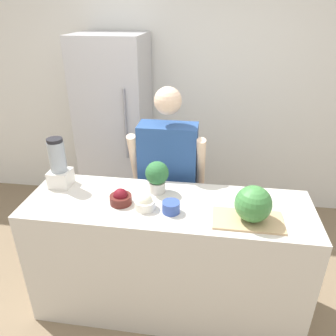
% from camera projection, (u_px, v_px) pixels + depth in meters
% --- Properties ---
extents(ground_plane, '(14.00, 14.00, 0.00)m').
position_uv_depth(ground_plane, '(161.00, 336.00, 2.34)').
color(ground_plane, '#7F6B51').
extents(wall_back, '(8.00, 0.06, 2.60)m').
position_uv_depth(wall_back, '(190.00, 91.00, 3.47)').
color(wall_back, white).
rests_on(wall_back, ground_plane).
extents(counter_island, '(1.93, 0.61, 0.93)m').
position_uv_depth(counter_island, '(167.00, 257.00, 2.40)').
color(counter_island, beige).
rests_on(counter_island, ground_plane).
extents(refrigerator, '(0.66, 0.65, 1.89)m').
position_uv_depth(refrigerator, '(116.00, 131.00, 3.40)').
color(refrigerator, '#B7B7BC').
rests_on(refrigerator, ground_plane).
extents(person, '(0.60, 0.26, 1.60)m').
position_uv_depth(person, '(168.00, 182.00, 2.70)').
color(person, gray).
rests_on(person, ground_plane).
extents(cutting_board, '(0.43, 0.23, 0.01)m').
position_uv_depth(cutting_board, '(248.00, 220.00, 2.01)').
color(cutting_board, tan).
rests_on(cutting_board, counter_island).
extents(watermelon, '(0.22, 0.22, 0.22)m').
position_uv_depth(watermelon, '(253.00, 204.00, 1.95)').
color(watermelon, '#3D7F3D').
rests_on(watermelon, cutting_board).
extents(bowl_cherries, '(0.15, 0.15, 0.11)m').
position_uv_depth(bowl_cherries, '(121.00, 198.00, 2.17)').
color(bowl_cherries, '#511E19').
rests_on(bowl_cherries, counter_island).
extents(bowl_cream, '(0.14, 0.14, 0.11)m').
position_uv_depth(bowl_cream, '(145.00, 203.00, 2.12)').
color(bowl_cream, white).
rests_on(bowl_cream, counter_island).
extents(bowl_small_blue, '(0.11, 0.11, 0.07)m').
position_uv_depth(bowl_small_blue, '(171.00, 207.00, 2.08)').
color(bowl_small_blue, '#334C9E').
rests_on(bowl_small_blue, counter_island).
extents(blender, '(0.15, 0.15, 0.37)m').
position_uv_depth(blender, '(59.00, 166.00, 2.34)').
color(blender, silver).
rests_on(blender, counter_island).
extents(potted_plant, '(0.16, 0.16, 0.23)m').
position_uv_depth(potted_plant, '(157.00, 176.00, 2.27)').
color(potted_plant, beige).
rests_on(potted_plant, counter_island).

